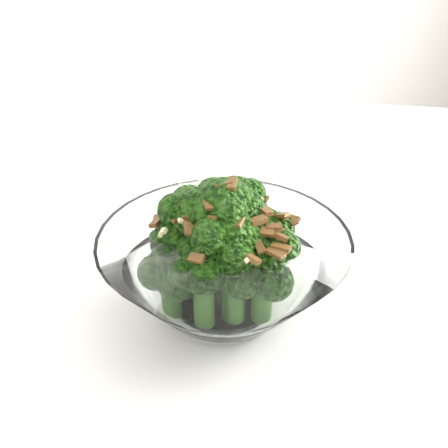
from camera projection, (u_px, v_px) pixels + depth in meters
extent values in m
cube|color=white|center=(313.00, 223.00, 0.59)|extent=(1.42, 1.22, 0.04)
cylinder|color=white|center=(63.00, 265.00, 1.15)|extent=(0.04, 0.04, 0.71)
cylinder|color=white|center=(224.00, 305.00, 0.43)|extent=(0.08, 0.08, 0.01)
cylinder|color=#2A5B18|center=(224.00, 262.00, 0.40)|extent=(0.02, 0.02, 0.08)
sphere|color=#275B11|center=(224.00, 208.00, 0.38)|extent=(0.05, 0.05, 0.05)
cylinder|color=#2A5B18|center=(234.00, 250.00, 0.42)|extent=(0.02, 0.02, 0.07)
sphere|color=#275B11|center=(235.00, 203.00, 0.40)|extent=(0.04, 0.04, 0.04)
cylinder|color=#2A5B18|center=(200.00, 263.00, 0.41)|extent=(0.02, 0.02, 0.07)
sphere|color=#275B11|center=(198.00, 216.00, 0.38)|extent=(0.05, 0.05, 0.05)
cylinder|color=#2A5B18|center=(231.00, 285.00, 0.39)|extent=(0.02, 0.02, 0.07)
sphere|color=#275B11|center=(232.00, 238.00, 0.36)|extent=(0.04, 0.04, 0.04)
cylinder|color=#2A5B18|center=(261.00, 268.00, 0.42)|extent=(0.02, 0.02, 0.05)
sphere|color=#275B11|center=(263.00, 232.00, 0.40)|extent=(0.04, 0.04, 0.04)
cylinder|color=#2A5B18|center=(183.00, 271.00, 0.41)|extent=(0.02, 0.02, 0.05)
sphere|color=#275B11|center=(181.00, 235.00, 0.40)|extent=(0.04, 0.04, 0.04)
cylinder|color=#2A5B18|center=(262.00, 296.00, 0.39)|extent=(0.02, 0.02, 0.05)
sphere|color=#275B11|center=(264.00, 262.00, 0.37)|extent=(0.04, 0.04, 0.04)
cylinder|color=#2A5B18|center=(204.00, 303.00, 0.38)|extent=(0.02, 0.02, 0.05)
sphere|color=#275B11|center=(203.00, 269.00, 0.37)|extent=(0.04, 0.04, 0.04)
cylinder|color=#2A5B18|center=(261.00, 256.00, 0.44)|extent=(0.02, 0.02, 0.04)
sphere|color=#275B11|center=(262.00, 229.00, 0.43)|extent=(0.04, 0.04, 0.04)
cylinder|color=#2A5B18|center=(171.00, 297.00, 0.40)|extent=(0.02, 0.02, 0.04)
sphere|color=#275B11|center=(169.00, 269.00, 0.38)|extent=(0.04, 0.04, 0.04)
cylinder|color=#2A5B18|center=(218.00, 252.00, 0.45)|extent=(0.02, 0.02, 0.04)
sphere|color=#275B11|center=(218.00, 224.00, 0.43)|extent=(0.04, 0.04, 0.04)
cylinder|color=#2A5B18|center=(235.00, 300.00, 0.39)|extent=(0.02, 0.02, 0.04)
sphere|color=#275B11|center=(235.00, 270.00, 0.37)|extent=(0.04, 0.04, 0.04)
cube|color=brown|center=(180.00, 204.00, 0.39)|extent=(0.01, 0.01, 0.00)
cube|color=brown|center=(238.00, 193.00, 0.40)|extent=(0.01, 0.01, 0.00)
cube|color=brown|center=(181.00, 201.00, 0.42)|extent=(0.01, 0.01, 0.00)
cube|color=brown|center=(237.00, 216.00, 0.36)|extent=(0.01, 0.02, 0.01)
cube|color=brown|center=(280.00, 236.00, 0.36)|extent=(0.01, 0.01, 0.01)
cube|color=brown|center=(274.00, 227.00, 0.36)|extent=(0.01, 0.01, 0.00)
cube|color=brown|center=(281.00, 248.00, 0.35)|extent=(0.02, 0.02, 0.01)
cube|color=brown|center=(241.00, 191.00, 0.39)|extent=(0.01, 0.01, 0.01)
cube|color=brown|center=(187.00, 215.00, 0.37)|extent=(0.01, 0.01, 0.00)
cube|color=brown|center=(205.00, 190.00, 0.40)|extent=(0.01, 0.01, 0.01)
cube|color=brown|center=(181.00, 209.00, 0.38)|extent=(0.01, 0.01, 0.01)
cube|color=brown|center=(284.00, 217.00, 0.39)|extent=(0.01, 0.01, 0.01)
cube|color=brown|center=(254.00, 259.00, 0.34)|extent=(0.01, 0.01, 0.01)
cube|color=brown|center=(276.00, 253.00, 0.35)|extent=(0.01, 0.02, 0.00)
cube|color=brown|center=(156.00, 223.00, 0.39)|extent=(0.01, 0.01, 0.01)
cube|color=brown|center=(266.00, 211.00, 0.37)|extent=(0.01, 0.01, 0.00)
cube|color=brown|center=(196.00, 258.00, 0.34)|extent=(0.01, 0.01, 0.01)
cube|color=brown|center=(248.00, 196.00, 0.43)|extent=(0.02, 0.01, 0.01)
cube|color=brown|center=(207.00, 238.00, 0.35)|extent=(0.01, 0.01, 0.01)
cube|color=brown|center=(254.00, 199.00, 0.40)|extent=(0.01, 0.01, 0.01)
cube|color=brown|center=(203.00, 192.00, 0.39)|extent=(0.01, 0.01, 0.00)
cube|color=brown|center=(195.00, 198.00, 0.41)|extent=(0.01, 0.01, 0.01)
cube|color=brown|center=(282.00, 215.00, 0.38)|extent=(0.01, 0.01, 0.01)
cube|color=brown|center=(209.00, 205.00, 0.36)|extent=(0.01, 0.01, 0.00)
cube|color=brown|center=(265.00, 232.00, 0.36)|extent=(0.01, 0.01, 0.01)
cube|color=brown|center=(238.00, 223.00, 0.35)|extent=(0.01, 0.01, 0.01)
cube|color=brown|center=(292.00, 220.00, 0.39)|extent=(0.01, 0.01, 0.00)
cube|color=brown|center=(225.00, 186.00, 0.39)|extent=(0.01, 0.01, 0.01)
cube|color=brown|center=(212.00, 217.00, 0.35)|extent=(0.01, 0.01, 0.01)
cube|color=brown|center=(186.00, 203.00, 0.37)|extent=(0.01, 0.01, 0.01)
cube|color=brown|center=(191.00, 195.00, 0.40)|extent=(0.01, 0.02, 0.01)
cube|color=brown|center=(223.00, 184.00, 0.36)|extent=(0.01, 0.01, 0.01)
cube|color=brown|center=(217.00, 197.00, 0.36)|extent=(0.01, 0.01, 0.01)
cube|color=brown|center=(161.00, 216.00, 0.40)|extent=(0.01, 0.01, 0.01)
cube|color=brown|center=(189.00, 229.00, 0.36)|extent=(0.01, 0.01, 0.01)
cube|color=brown|center=(258.00, 220.00, 0.36)|extent=(0.02, 0.01, 0.00)
cube|color=brown|center=(292.00, 222.00, 0.39)|extent=(0.01, 0.01, 0.01)
cube|color=brown|center=(259.00, 246.00, 0.35)|extent=(0.01, 0.01, 0.01)
cube|color=brown|center=(278.00, 231.00, 0.37)|extent=(0.01, 0.01, 0.01)
cube|color=brown|center=(179.00, 217.00, 0.37)|extent=(0.02, 0.01, 0.00)
cube|color=brown|center=(232.00, 184.00, 0.36)|extent=(0.01, 0.02, 0.01)
cube|color=brown|center=(262.00, 197.00, 0.40)|extent=(0.01, 0.01, 0.01)
cube|color=beige|center=(244.00, 188.00, 0.40)|extent=(0.00, 0.00, 0.00)
cube|color=beige|center=(181.00, 221.00, 0.36)|extent=(0.00, 0.00, 0.00)
cube|color=beige|center=(160.00, 235.00, 0.37)|extent=(0.00, 0.00, 0.00)
cube|color=beige|center=(230.00, 246.00, 0.35)|extent=(0.00, 0.00, 0.00)
cube|color=beige|center=(207.00, 185.00, 0.38)|extent=(0.01, 0.01, 0.00)
cube|color=beige|center=(191.00, 195.00, 0.42)|extent=(0.00, 0.00, 0.00)
cube|color=beige|center=(209.00, 190.00, 0.42)|extent=(0.01, 0.01, 0.01)
cube|color=beige|center=(164.00, 231.00, 0.37)|extent=(0.01, 0.01, 0.01)
cube|color=beige|center=(191.00, 194.00, 0.39)|extent=(0.00, 0.00, 0.00)
cube|color=beige|center=(247.00, 261.00, 0.34)|extent=(0.00, 0.00, 0.00)
cube|color=beige|center=(224.00, 189.00, 0.36)|extent=(0.01, 0.01, 0.00)
cube|color=beige|center=(222.00, 227.00, 0.35)|extent=(0.01, 0.01, 0.01)
cube|color=beige|center=(256.00, 195.00, 0.42)|extent=(0.00, 0.00, 0.00)
cube|color=beige|center=(261.00, 199.00, 0.38)|extent=(0.00, 0.00, 0.00)
cube|color=beige|center=(174.00, 204.00, 0.39)|extent=(0.00, 0.00, 0.00)
cube|color=beige|center=(227.00, 190.00, 0.40)|extent=(0.01, 0.01, 0.00)
cube|color=beige|center=(175.00, 203.00, 0.41)|extent=(0.00, 0.01, 0.00)
cube|color=beige|center=(165.00, 217.00, 0.39)|extent=(0.01, 0.01, 0.00)
cube|color=beige|center=(203.00, 249.00, 0.34)|extent=(0.00, 0.00, 0.00)
cube|color=beige|center=(193.00, 196.00, 0.39)|extent=(0.00, 0.00, 0.00)
cube|color=beige|center=(204.00, 192.00, 0.42)|extent=(0.01, 0.01, 0.00)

